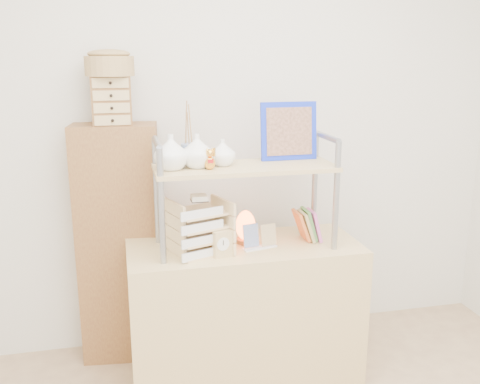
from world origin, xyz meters
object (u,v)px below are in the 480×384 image
at_px(letter_tray, 200,230).
at_px(cabinet, 120,245).
at_px(desk, 245,312).
at_px(salt_lamp, 245,226).

bearing_deg(letter_tray, cabinet, 132.65).
relative_size(desk, letter_tray, 3.94).
height_order(letter_tray, salt_lamp, letter_tray).
relative_size(letter_tray, salt_lamp, 1.74).
distance_m(cabinet, salt_lamp, 0.74).
bearing_deg(cabinet, desk, -23.96).
xyz_separation_m(cabinet, letter_tray, (0.39, -0.42, 0.19)).
relative_size(desk, salt_lamp, 6.87).
bearing_deg(cabinet, letter_tray, -40.88).
height_order(desk, letter_tray, letter_tray).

